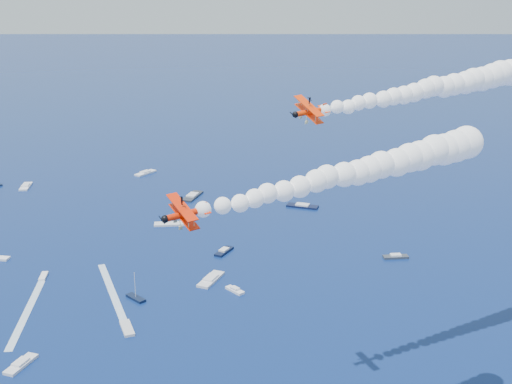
{
  "coord_description": "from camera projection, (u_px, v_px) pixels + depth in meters",
  "views": [
    {
      "loc": [
        4.58,
        -88.96,
        84.13
      ],
      "look_at": [
        5.57,
        14.01,
        50.64
      ],
      "focal_mm": 46.91,
      "sensor_mm": 36.0,
      "label": 1
    }
  ],
  "objects": [
    {
      "name": "biplane_lead",
      "position": [
        310.0,
        112.0,
        120.28
      ],
      "size": [
        10.37,
        11.43,
        7.59
      ],
      "primitive_type": null,
      "rotation": [
        -0.32,
        0.07,
        3.62
      ],
      "color": "#FF3505"
    },
    {
      "name": "spectator_boats",
      "position": [
        181.0,
        246.0,
        216.75
      ],
      "size": [
        207.9,
        184.45,
        0.7
      ],
      "color": "white",
      "rests_on": "ground"
    },
    {
      "name": "smoke_trail_lead",
      "position": [
        429.0,
        89.0,
        131.9
      ],
      "size": [
        57.15,
        47.92,
        9.94
      ],
      "primitive_type": null,
      "rotation": [
        0.0,
        0.0,
        3.62
      ],
      "color": "white"
    },
    {
      "name": "smoke_trail_trail",
      "position": [
        349.0,
        173.0,
        104.4
      ],
      "size": [
        57.18,
        48.45,
        9.94
      ],
      "primitive_type": null,
      "rotation": [
        0.0,
        0.0,
        3.63
      ],
      "color": "white"
    },
    {
      "name": "biplane_trail",
      "position": [
        186.0,
        214.0,
        92.57
      ],
      "size": [
        9.94,
        10.92,
        6.71
      ],
      "primitive_type": null,
      "rotation": [
        -0.22,
        0.07,
        3.63
      ],
      "color": "red"
    },
    {
      "name": "boat_wakes",
      "position": [
        71.0,
        301.0,
        180.74
      ],
      "size": [
        30.0,
        49.9,
        0.04
      ],
      "color": "white",
      "rests_on": "ground"
    }
  ]
}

